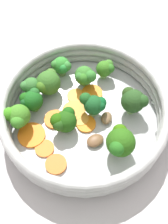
{
  "coord_description": "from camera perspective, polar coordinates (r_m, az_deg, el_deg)",
  "views": [
    {
      "loc": [
        0.04,
        -0.24,
        0.42
      ],
      "look_at": [
        0.0,
        0.0,
        0.03
      ],
      "focal_mm": 42.0,
      "sensor_mm": 36.0,
      "label": 1
    }
  ],
  "objects": [
    {
      "name": "carrot_slice_4",
      "position": [
        0.44,
        -6.11,
        -11.26
      ],
      "size": [
        0.05,
        0.05,
        0.01
      ],
      "primitive_type": "cylinder",
      "rotation": [
        0.0,
        0.0,
        4.03
      ],
      "color": "orange",
      "rests_on": "skillet"
    },
    {
      "name": "ground_plane",
      "position": [
        0.49,
        -0.0,
        -1.88
      ],
      "size": [
        4.0,
        4.0,
        0.0
      ],
      "primitive_type": "plane",
      "color": "#BCB5B9"
    },
    {
      "name": "broccoli_floret_0",
      "position": [
        0.46,
        10.7,
        2.5
      ],
      "size": [
        0.05,
        0.04,
        0.05
      ],
      "color": "#83B068",
      "rests_on": "skillet"
    },
    {
      "name": "carrot_slice_5",
      "position": [
        0.47,
        -6.34,
        -1.58
      ],
      "size": [
        0.05,
        0.05,
        0.0
      ],
      "primitive_type": "cylinder",
      "rotation": [
        0.0,
        0.0,
        1.18
      ],
      "color": "orange",
      "rests_on": "skillet"
    },
    {
      "name": "skillet_rivet_left",
      "position": [
        0.47,
        15.81,
        -4.28
      ],
      "size": [
        0.01,
        0.01,
        0.01
      ],
      "primitive_type": "sphere",
      "color": "#B7B6B6",
      "rests_on": "skillet"
    },
    {
      "name": "broccoli_floret_7",
      "position": [
        0.42,
        7.88,
        -6.45
      ],
      "size": [
        0.05,
        0.06,
        0.06
      ],
      "color": "#8EAA6F",
      "rests_on": "skillet"
    },
    {
      "name": "carrot_slice_3",
      "position": [
        0.46,
        -11.33,
        -4.93
      ],
      "size": [
        0.07,
        0.07,
        0.01
      ],
      "primitive_type": "cylinder",
      "rotation": [
        0.0,
        0.0,
        5.38
      ],
      "color": "orange",
      "rests_on": "skillet"
    },
    {
      "name": "broccoli_floret_9",
      "position": [
        0.46,
        2.25,
        1.68
      ],
      "size": [
        0.04,
        0.04,
        0.05
      ],
      "color": "#87B264",
      "rests_on": "skillet"
    },
    {
      "name": "skillet_rivet_right",
      "position": [
        0.5,
        14.98,
        2.04
      ],
      "size": [
        0.01,
        0.01,
        0.01
      ],
      "primitive_type": "sphere",
      "color": "#B1B6B3",
      "rests_on": "skillet"
    },
    {
      "name": "broccoli_floret_5",
      "position": [
        0.52,
        -4.88,
        9.94
      ],
      "size": [
        0.04,
        0.04,
        0.04
      ],
      "color": "olive",
      "rests_on": "skillet"
    },
    {
      "name": "carrot_slice_8",
      "position": [
        0.5,
        1.75,
        4.12
      ],
      "size": [
        0.05,
        0.05,
        0.0
      ],
      "primitive_type": "cylinder",
      "rotation": [
        0.0,
        0.0,
        5.0
      ],
      "color": "orange",
      "rests_on": "skillet"
    },
    {
      "name": "carrot_slice_2",
      "position": [
        0.45,
        -8.58,
        -7.82
      ],
      "size": [
        0.04,
        0.04,
        0.0
      ],
      "primitive_type": "cylinder",
      "rotation": [
        0.0,
        0.0,
        0.56
      ],
      "color": "orange",
      "rests_on": "skillet"
    },
    {
      "name": "broccoli_floret_4",
      "position": [
        0.45,
        -14.25,
        -0.97
      ],
      "size": [
        0.04,
        0.04,
        0.05
      ],
      "color": "#76995D",
      "rests_on": "skillet"
    },
    {
      "name": "mushroom_piece_0",
      "position": [
        0.47,
        5.0,
        -0.82
      ],
      "size": [
        0.02,
        0.03,
        0.01
      ],
      "primitive_type": "ellipsoid",
      "rotation": [
        0.0,
        0.0,
        4.66
      ],
      "color": "brown",
      "rests_on": "skillet"
    },
    {
      "name": "carrot_slice_6",
      "position": [
        0.5,
        -1.81,
        3.56
      ],
      "size": [
        0.05,
        0.05,
        0.0
      ],
      "primitive_type": "cylinder",
      "rotation": [
        0.0,
        0.0,
        2.29
      ],
      "color": "orange",
      "rests_on": "skillet"
    },
    {
      "name": "carrot_slice_1",
      "position": [
        0.47,
        -0.82,
        -1.45
      ],
      "size": [
        0.04,
        0.04,
        0.01
      ],
      "primitive_type": "cylinder",
      "rotation": [
        0.0,
        0.0,
        1.78
      ],
      "color": "#F99B36",
      "rests_on": "skillet"
    },
    {
      "name": "broccoli_floret_3",
      "position": [
        0.49,
        -7.81,
        6.37
      ],
      "size": [
        0.05,
        0.05,
        0.05
      ],
      "color": "#5F9248",
      "rests_on": "skillet"
    },
    {
      "name": "carrot_slice_7",
      "position": [
        0.48,
        -2.25,
        0.19
      ],
      "size": [
        0.04,
        0.04,
        0.01
      ],
      "primitive_type": "cylinder",
      "rotation": [
        0.0,
        0.0,
        1.58
      ],
      "color": "orange",
      "rests_on": "skillet"
    },
    {
      "name": "broccoli_floret_2",
      "position": [
        0.47,
        -11.39,
        2.46
      ],
      "size": [
        0.04,
        0.04,
        0.04
      ],
      "color": "#659544",
      "rests_on": "skillet"
    },
    {
      "name": "broccoli_floret_8",
      "position": [
        0.49,
        -11.35,
        5.42
      ],
      "size": [
        0.04,
        0.03,
        0.04
      ],
      "color": "#68854B",
      "rests_on": "skillet"
    },
    {
      "name": "skillet",
      "position": [
        0.48,
        -0.0,
        -1.42
      ],
      "size": [
        0.28,
        0.28,
        0.02
      ],
      "primitive_type": "cylinder",
      "color": "#B2B5B7",
      "rests_on": "ground_plane"
    },
    {
      "name": "broccoli_floret_6",
      "position": [
        0.49,
        0.13,
        7.79
      ],
      "size": [
        0.04,
        0.04,
        0.05
      ],
      "color": "#6B9644",
      "rests_on": "skillet"
    },
    {
      "name": "broccoli_floret_10",
      "position": [
        0.44,
        -4.4,
        -1.91
      ],
      "size": [
        0.04,
        0.05,
        0.04
      ],
      "color": "#7DB56D",
      "rests_on": "skillet"
    },
    {
      "name": "mushroom_piece_1",
      "position": [
        0.45,
        2.45,
        -6.23
      ],
      "size": [
        0.04,
        0.04,
        0.01
      ],
      "primitive_type": "ellipsoid",
      "rotation": [
        0.0,
        0.0,
        3.8
      ],
      "color": "brown",
      "rests_on": "skillet"
    },
    {
      "name": "carrot_slice_0",
      "position": [
        0.47,
        0.45,
        -2.59
      ],
      "size": [
        0.05,
        0.05,
        0.0
      ],
      "primitive_type": "cylinder",
      "rotation": [
        0.0,
        0.0,
        3.59
      ],
      "color": "orange",
      "rests_on": "skillet"
    },
    {
      "name": "broccoli_floret_1",
      "position": [
        0.51,
        4.69,
        9.43
      ],
      "size": [
        0.04,
        0.03,
        0.04
      ],
      "color": "#8AB568",
      "rests_on": "skillet"
    },
    {
      "name": "skillet_rim_wall",
      "position": [
        0.46,
        -0.0,
        0.62
      ],
      "size": [
        0.29,
        0.29,
        0.05
      ],
      "color": "#B0B0B0",
      "rests_on": "skillet"
    }
  ]
}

